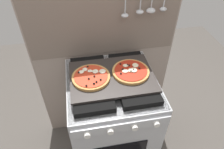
% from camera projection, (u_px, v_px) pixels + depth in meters
% --- Properties ---
extents(ground_plane, '(4.00, 4.00, 0.00)m').
position_uv_depth(ground_plane, '(112.00, 148.00, 1.94)').
color(ground_plane, '#4C4742').
extents(kitchen_backsplash, '(1.10, 0.09, 1.55)m').
position_uv_depth(kitchen_backsplash, '(105.00, 60.00, 1.66)').
color(kitchen_backsplash, gray).
rests_on(kitchen_backsplash, ground_plane).
extents(stove, '(0.60, 0.64, 0.90)m').
position_uv_depth(stove, '(112.00, 120.00, 1.64)').
color(stove, '#B7BABF').
rests_on(stove, ground_plane).
extents(baking_tray, '(0.54, 0.38, 0.02)m').
position_uv_depth(baking_tray, '(112.00, 77.00, 1.34)').
color(baking_tray, '#2D2826').
rests_on(baking_tray, stove).
extents(pizza_left, '(0.24, 0.24, 0.03)m').
position_uv_depth(pizza_left, '(91.00, 77.00, 1.31)').
color(pizza_left, '#C18947').
rests_on(pizza_left, baking_tray).
extents(pizza_right, '(0.24, 0.24, 0.03)m').
position_uv_depth(pizza_right, '(131.00, 71.00, 1.35)').
color(pizza_right, '#C18947').
rests_on(pizza_right, baking_tray).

